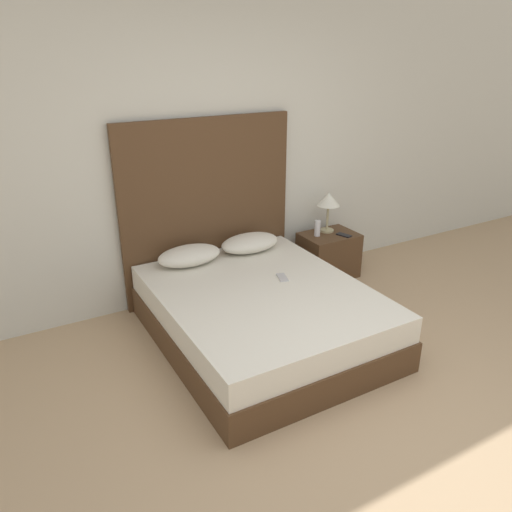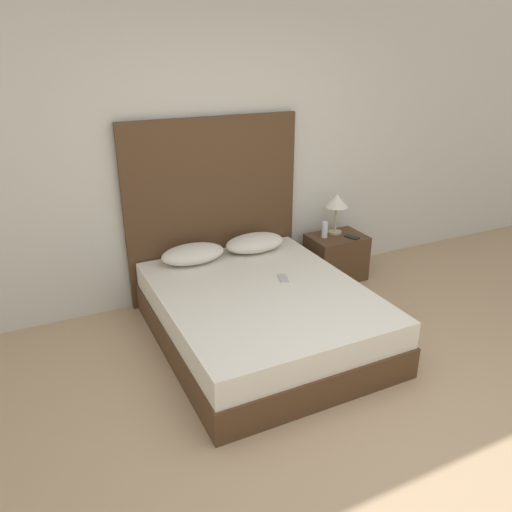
# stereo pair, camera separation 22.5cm
# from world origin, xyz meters

# --- Properties ---
(ground_plane) EXTENTS (16.00, 16.00, 0.00)m
(ground_plane) POSITION_xyz_m (0.00, 0.00, 0.00)
(ground_plane) COLOR tan
(wall_back) EXTENTS (10.00, 0.06, 2.70)m
(wall_back) POSITION_xyz_m (0.00, 2.38, 1.35)
(wall_back) COLOR silver
(wall_back) RESTS_ON ground_plane
(bed) EXTENTS (1.56, 1.91, 0.45)m
(bed) POSITION_xyz_m (-0.11, 1.33, 0.22)
(bed) COLOR #4C331E
(bed) RESTS_ON ground_plane
(headboard) EXTENTS (1.64, 0.05, 1.65)m
(headboard) POSITION_xyz_m (-0.11, 2.31, 0.83)
(headboard) COLOR #4C331E
(headboard) RESTS_ON ground_plane
(pillow_left) EXTENTS (0.56, 0.33, 0.16)m
(pillow_left) POSITION_xyz_m (-0.41, 2.07, 0.53)
(pillow_left) COLOR silver
(pillow_left) RESTS_ON bed
(pillow_right) EXTENTS (0.56, 0.33, 0.16)m
(pillow_right) POSITION_xyz_m (0.19, 2.07, 0.53)
(pillow_right) COLOR silver
(pillow_right) RESTS_ON bed
(phone_on_bed) EXTENTS (0.11, 0.16, 0.01)m
(phone_on_bed) POSITION_xyz_m (0.14, 1.43, 0.46)
(phone_on_bed) COLOR #B7B7BC
(phone_on_bed) RESTS_ON bed
(nightstand) EXTENTS (0.55, 0.41, 0.46)m
(nightstand) POSITION_xyz_m (1.09, 2.04, 0.23)
(nightstand) COLOR #4C331E
(nightstand) RESTS_ON ground_plane
(table_lamp) EXTENTS (0.23, 0.23, 0.41)m
(table_lamp) POSITION_xyz_m (1.12, 2.12, 0.78)
(table_lamp) COLOR tan
(table_lamp) RESTS_ON nightstand
(phone_on_nightstand) EXTENTS (0.11, 0.16, 0.01)m
(phone_on_nightstand) POSITION_xyz_m (1.19, 1.94, 0.46)
(phone_on_nightstand) COLOR black
(phone_on_nightstand) RESTS_ON nightstand
(toiletry_bottle) EXTENTS (0.06, 0.06, 0.16)m
(toiletry_bottle) POSITION_xyz_m (0.96, 2.07, 0.54)
(toiletry_bottle) COLOR silver
(toiletry_bottle) RESTS_ON nightstand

